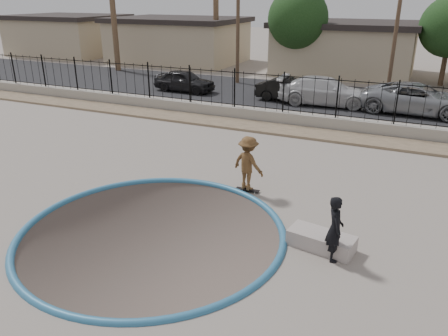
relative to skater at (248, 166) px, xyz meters
name	(u,v)px	position (x,y,z in m)	size (l,w,h in m)	color
ground	(291,136)	(-1.33, 9.57, -1.96)	(120.00, 120.00, 2.20)	gray
bowl_pit	(153,232)	(-1.33, -3.43, -0.86)	(6.84, 6.84, 1.80)	#50443D
coping_ring	(153,232)	(-1.33, -3.43, -0.86)	(7.04, 7.04, 0.20)	teal
rock_strip	(275,129)	(-1.33, 6.77, -0.80)	(42.00, 1.60, 0.11)	#9B8566
retaining_wall	(282,118)	(-1.33, 7.87, -0.56)	(42.00, 0.45, 0.60)	gray
fence	(283,93)	(-1.33, 7.87, 0.64)	(40.00, 0.04, 1.80)	black
street	(315,96)	(-1.33, 14.57, -0.84)	(90.00, 8.00, 0.04)	black
house_west_far	(68,35)	(-29.33, 24.07, 1.12)	(10.60, 8.60, 3.90)	tan
house_west	(178,40)	(-16.33, 24.07, 1.12)	(11.60, 8.60, 3.90)	tan
house_center	(346,47)	(-1.33, 24.07, 1.12)	(10.60, 8.60, 3.90)	tan
utility_pole_left	(238,12)	(-7.33, 16.57, 3.84)	(1.70, 0.24, 9.00)	#473323
utility_pole_mid	(399,10)	(2.67, 16.57, 4.10)	(1.70, 0.24, 9.50)	#473323
street_tree_left	(298,19)	(-4.33, 20.57, 3.33)	(4.32, 4.32, 6.36)	#473323
skater	(248,166)	(0.00, 0.00, 0.00)	(1.11, 0.64, 1.72)	brown
skateboard	(248,190)	(0.00, 0.00, -0.80)	(0.77, 0.23, 0.07)	black
videographer	(335,229)	(3.21, -2.70, -0.06)	(0.59, 0.38, 1.61)	black
concrete_ledge	(321,241)	(2.87, -2.34, -0.66)	(1.60, 0.70, 0.40)	#AB9E98
car_a	(184,81)	(-9.26, 12.48, -0.15)	(1.59, 3.96, 1.35)	black
car_b	(290,90)	(-2.35, 12.57, -0.18)	(1.36, 3.91, 1.29)	black
car_c	(326,91)	(-0.31, 12.57, -0.06)	(2.13, 5.24, 1.52)	silver
car_d	(417,99)	(4.43, 12.57, -0.05)	(2.57, 5.56, 1.55)	#969A9F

